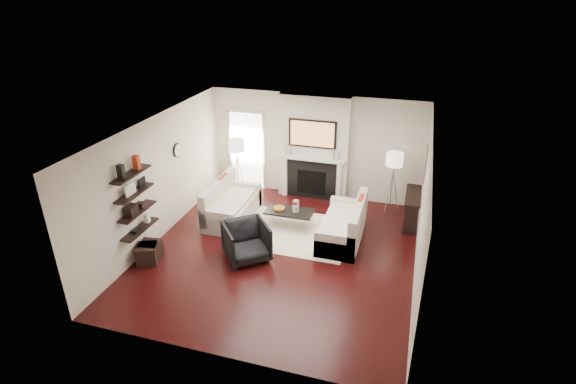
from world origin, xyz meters
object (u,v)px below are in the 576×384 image
(loveseat_left_base, at_px, (232,210))
(lamp_left_shade, at_px, (236,145))
(ottoman_near, at_px, (150,251))
(loveseat_right_base, at_px, (342,231))
(coffee_table, at_px, (289,211))
(armchair, at_px, (246,240))
(lamp_right_shade, at_px, (395,159))

(loveseat_left_base, height_order, lamp_left_shade, lamp_left_shade)
(lamp_left_shade, relative_size, ottoman_near, 1.00)
(loveseat_right_base, xyz_separation_m, coffee_table, (-1.26, 0.19, 0.19))
(armchair, bearing_deg, lamp_left_shade, 76.39)
(lamp_right_shade, distance_m, ottoman_near, 5.78)
(loveseat_right_base, xyz_separation_m, lamp_right_shade, (0.91, 1.47, 1.24))
(lamp_right_shade, bearing_deg, loveseat_right_base, -121.68)
(loveseat_left_base, relative_size, ottoman_near, 4.50)
(lamp_left_shade, relative_size, lamp_right_shade, 1.00)
(lamp_right_shade, bearing_deg, armchair, -133.77)
(loveseat_right_base, bearing_deg, armchair, -143.40)
(lamp_left_shade, bearing_deg, armchair, -64.49)
(coffee_table, bearing_deg, armchair, -107.71)
(loveseat_right_base, distance_m, lamp_right_shade, 2.13)
(coffee_table, distance_m, ottoman_near, 3.16)
(loveseat_left_base, height_order, armchair, armchair)
(armchair, bearing_deg, coffee_table, 33.16)
(coffee_table, bearing_deg, ottoman_near, -138.14)
(coffee_table, bearing_deg, lamp_right_shade, 30.45)
(armchair, height_order, lamp_left_shade, lamp_left_shade)
(coffee_table, xyz_separation_m, ottoman_near, (-2.35, -2.10, -0.20))
(armchair, relative_size, lamp_right_shade, 2.16)
(loveseat_right_base, bearing_deg, lamp_left_shade, 155.90)
(loveseat_right_base, height_order, ottoman_near, loveseat_right_base)
(coffee_table, bearing_deg, loveseat_left_base, 179.27)
(ottoman_near, bearing_deg, coffee_table, 41.86)
(loveseat_left_base, distance_m, loveseat_right_base, 2.71)
(armchair, distance_m, lamp_left_shade, 3.09)
(loveseat_left_base, xyz_separation_m, coffee_table, (1.43, -0.02, 0.19))
(ottoman_near, bearing_deg, lamp_left_shade, 79.20)
(lamp_left_shade, distance_m, ottoman_near, 3.54)
(ottoman_near, bearing_deg, loveseat_left_base, 66.70)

